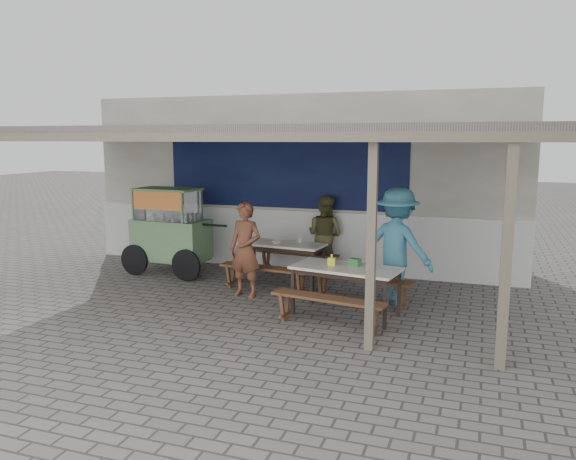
{
  "coord_description": "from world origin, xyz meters",
  "views": [
    {
      "loc": [
        3.62,
        -7.63,
        2.63
      ],
      "look_at": [
        0.63,
        0.9,
        1.16
      ],
      "focal_mm": 35.0,
      "sensor_mm": 36.0,
      "label": 1
    }
  ],
  "objects_px": {
    "patron_right_table": "(397,246)",
    "tissue_box": "(332,261)",
    "patron_wall_side": "(325,235)",
    "condiment_bowl": "(277,242)",
    "patron_street_side": "(245,250)",
    "vendor_cart": "(170,228)",
    "bench_right_wall": "(361,284)",
    "bench_left_street": "(265,273)",
    "donation_box": "(355,262)",
    "condiment_jar": "(300,240)",
    "bench_left_wall": "(297,257)",
    "table_left": "(282,247)",
    "table_right": "(346,272)",
    "bench_right_street": "(328,304)"
  },
  "relations": [
    {
      "from": "bench_right_wall",
      "to": "condiment_jar",
      "type": "distance_m",
      "value": 1.78
    },
    {
      "from": "tissue_box",
      "to": "donation_box",
      "type": "height_order",
      "value": "tissue_box"
    },
    {
      "from": "patron_wall_side",
      "to": "table_right",
      "type": "bearing_deg",
      "value": 129.78
    },
    {
      "from": "condiment_jar",
      "to": "tissue_box",
      "type": "bearing_deg",
      "value": -57.72
    },
    {
      "from": "bench_left_street",
      "to": "donation_box",
      "type": "bearing_deg",
      "value": -16.57
    },
    {
      "from": "donation_box",
      "to": "table_right",
      "type": "bearing_deg",
      "value": -135.44
    },
    {
      "from": "bench_left_street",
      "to": "patron_right_table",
      "type": "distance_m",
      "value": 2.32
    },
    {
      "from": "patron_right_table",
      "to": "tissue_box",
      "type": "xyz_separation_m",
      "value": [
        -0.85,
        -0.86,
        -0.13
      ]
    },
    {
      "from": "patron_right_table",
      "to": "condiment_bowl",
      "type": "bearing_deg",
      "value": 7.49
    },
    {
      "from": "patron_wall_side",
      "to": "condiment_bowl",
      "type": "bearing_deg",
      "value": 73.49
    },
    {
      "from": "donation_box",
      "to": "condiment_bowl",
      "type": "relative_size",
      "value": 0.8
    },
    {
      "from": "table_right",
      "to": "vendor_cart",
      "type": "height_order",
      "value": "vendor_cart"
    },
    {
      "from": "bench_left_street",
      "to": "tissue_box",
      "type": "bearing_deg",
      "value": -22.99
    },
    {
      "from": "table_right",
      "to": "donation_box",
      "type": "xyz_separation_m",
      "value": [
        0.11,
        0.11,
        0.13
      ]
    },
    {
      "from": "bench_right_street",
      "to": "patron_street_side",
      "type": "distance_m",
      "value": 2.12
    },
    {
      "from": "tissue_box",
      "to": "patron_wall_side",
      "type": "bearing_deg",
      "value": 108.0
    },
    {
      "from": "patron_street_side",
      "to": "tissue_box",
      "type": "xyz_separation_m",
      "value": [
        1.6,
        -0.42,
        0.01
      ]
    },
    {
      "from": "condiment_bowl",
      "to": "patron_street_side",
      "type": "bearing_deg",
      "value": -100.93
    },
    {
      "from": "bench_right_wall",
      "to": "condiment_jar",
      "type": "height_order",
      "value": "condiment_jar"
    },
    {
      "from": "donation_box",
      "to": "vendor_cart",
      "type": "bearing_deg",
      "value": 161.08
    },
    {
      "from": "condiment_jar",
      "to": "bench_left_wall",
      "type": "bearing_deg",
      "value": 114.04
    },
    {
      "from": "table_right",
      "to": "condiment_jar",
      "type": "bearing_deg",
      "value": 135.89
    },
    {
      "from": "bench_left_wall",
      "to": "bench_right_wall",
      "type": "height_order",
      "value": "same"
    },
    {
      "from": "table_left",
      "to": "condiment_bowl",
      "type": "height_order",
      "value": "condiment_bowl"
    },
    {
      "from": "bench_right_street",
      "to": "table_left",
      "type": "bearing_deg",
      "value": 133.23
    },
    {
      "from": "patron_street_side",
      "to": "condiment_jar",
      "type": "relative_size",
      "value": 17.08
    },
    {
      "from": "patron_right_table",
      "to": "condiment_bowl",
      "type": "relative_size",
      "value": 8.96
    },
    {
      "from": "patron_wall_side",
      "to": "patron_right_table",
      "type": "xyz_separation_m",
      "value": [
        1.62,
        -1.51,
        0.16
      ]
    },
    {
      "from": "bench_right_wall",
      "to": "condiment_jar",
      "type": "relative_size",
      "value": 18.02
    },
    {
      "from": "bench_left_street",
      "to": "condiment_jar",
      "type": "relative_size",
      "value": 17.87
    },
    {
      "from": "donation_box",
      "to": "condiment_bowl",
      "type": "height_order",
      "value": "donation_box"
    },
    {
      "from": "bench_left_wall",
      "to": "patron_street_side",
      "type": "xyz_separation_m",
      "value": [
        -0.35,
        -1.71,
        0.46
      ]
    },
    {
      "from": "bench_left_wall",
      "to": "patron_wall_side",
      "type": "xyz_separation_m",
      "value": [
        0.48,
        0.24,
        0.43
      ]
    },
    {
      "from": "bench_right_wall",
      "to": "patron_wall_side",
      "type": "xyz_separation_m",
      "value": [
        -1.11,
        1.79,
        0.43
      ]
    },
    {
      "from": "table_right",
      "to": "tissue_box",
      "type": "relative_size",
      "value": 14.84
    },
    {
      "from": "table_left",
      "to": "condiment_jar",
      "type": "height_order",
      "value": "condiment_jar"
    },
    {
      "from": "bench_left_wall",
      "to": "patron_right_table",
      "type": "distance_m",
      "value": 2.53
    },
    {
      "from": "tissue_box",
      "to": "patron_street_side",
      "type": "bearing_deg",
      "value": 165.13
    },
    {
      "from": "patron_street_side",
      "to": "patron_wall_side",
      "type": "bearing_deg",
      "value": 75.46
    },
    {
      "from": "patron_wall_side",
      "to": "bench_right_street",
      "type": "bearing_deg",
      "value": 123.7
    },
    {
      "from": "patron_wall_side",
      "to": "condiment_bowl",
      "type": "distance_m",
      "value": 1.15
    },
    {
      "from": "patron_street_side",
      "to": "condiment_jar",
      "type": "height_order",
      "value": "patron_street_side"
    },
    {
      "from": "condiment_jar",
      "to": "patron_right_table",
      "type": "bearing_deg",
      "value": -22.26
    },
    {
      "from": "patron_street_side",
      "to": "condiment_bowl",
      "type": "xyz_separation_m",
      "value": [
        0.19,
        0.99,
        -0.02
      ]
    },
    {
      "from": "bench_right_wall",
      "to": "patron_street_side",
      "type": "bearing_deg",
      "value": -166.36
    },
    {
      "from": "bench_right_wall",
      "to": "tissue_box",
      "type": "relative_size",
      "value": 15.06
    },
    {
      "from": "bench_right_street",
      "to": "condiment_jar",
      "type": "height_order",
      "value": "condiment_jar"
    },
    {
      "from": "vendor_cart",
      "to": "condiment_bowl",
      "type": "bearing_deg",
      "value": 3.77
    },
    {
      "from": "table_right",
      "to": "bench_right_street",
      "type": "height_order",
      "value": "table_right"
    },
    {
      "from": "table_left",
      "to": "bench_right_street",
      "type": "bearing_deg",
      "value": -50.23
    }
  ]
}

